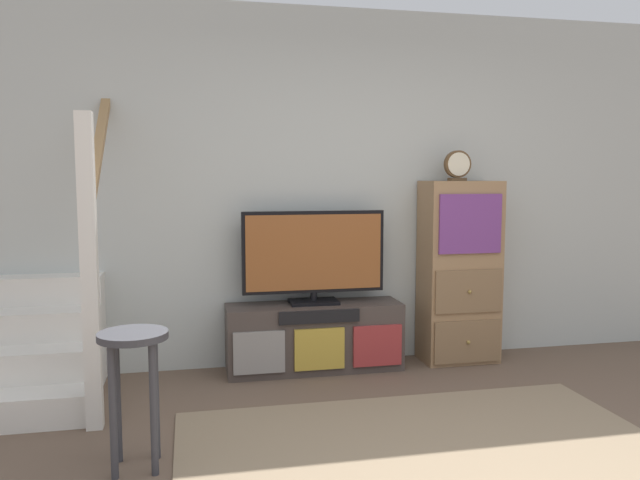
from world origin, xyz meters
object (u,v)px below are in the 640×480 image
Objects in this scene: media_console at (314,337)px; side_cabinet at (459,272)px; bar_stool_near at (134,367)px; television at (314,255)px; desk_clock at (458,166)px.

media_console is 1.24m from side_cabinet.
bar_stool_near is (-1.18, -1.35, 0.27)m from media_console.
television reaches higher than bar_stool_near.
media_console is at bearing -90.00° from television.
desk_clock reaches higher than television.
side_cabinet is 0.82m from desk_clock.
bar_stool_near is at bearing -149.66° from side_cabinet.
side_cabinet is (1.15, -0.01, -0.17)m from television.
side_cabinet reaches higher than media_console.
media_console is at bearing -179.50° from side_cabinet.
side_cabinet is at bearing 30.34° from bar_stool_near.
television is 1.29m from desk_clock.
side_cabinet is at bearing 19.47° from desk_clock.
desk_clock is at bearing 30.52° from bar_stool_near.
desk_clock is 0.33× the size of bar_stool_near.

